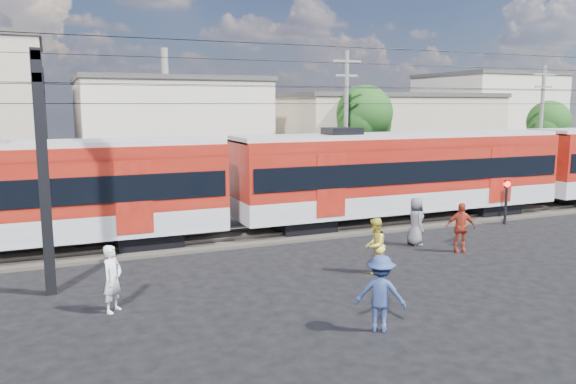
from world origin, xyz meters
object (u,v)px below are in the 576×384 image
Objects in this scene: pedestrian_a at (112,279)px; crossing_signal at (506,194)px; pedestrian_c at (381,293)px; commuter_train at (406,171)px.

pedestrian_a is 18.36m from crossing_signal.
pedestrian_c is (5.85, -3.87, 0.04)m from pedestrian_a.
pedestrian_c is 14.58m from crossing_signal.
crossing_signal is at bearing -35.94° from pedestrian_a.
crossing_signal reaches higher than pedestrian_c.
crossing_signal is (11.96, 8.32, 0.48)m from pedestrian_c.
commuter_train reaches higher than pedestrian_c.
pedestrian_c is at bearing -83.46° from pedestrian_a.
pedestrian_a is 7.01m from pedestrian_c.
commuter_train is at bearing 150.76° from crossing_signal.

